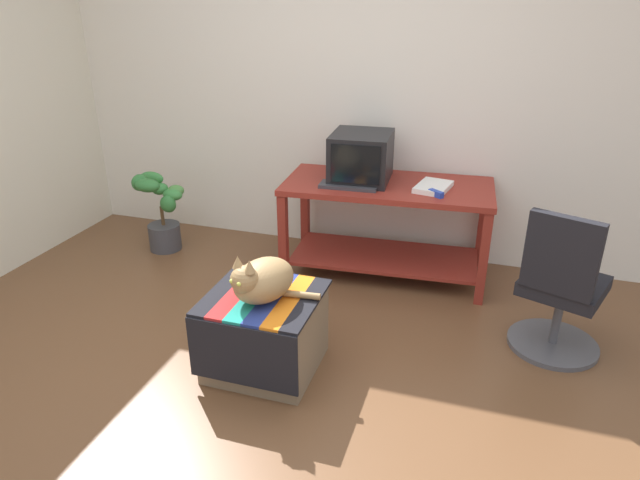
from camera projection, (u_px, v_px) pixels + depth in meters
name	position (u px, v px, depth m)	size (l,w,h in m)	color
ground_plane	(257.00, 397.00, 2.95)	(14.00, 14.00, 0.00)	brown
back_wall	(359.00, 84.00, 4.21)	(8.00, 0.10, 2.60)	silver
desk	(386.00, 213.00, 4.06)	(1.50, 0.77, 0.70)	maroon
tv_monitor	(361.00, 158.00, 3.98)	(0.44, 0.48, 0.34)	black
keyboard	(349.00, 186.00, 3.88)	(0.40, 0.15, 0.02)	#333338
book	(433.00, 187.00, 3.85)	(0.20, 0.30, 0.03)	white
ottoman_with_blanket	(264.00, 332.00, 3.10)	(0.60, 0.59, 0.45)	#7A664C
cat	(262.00, 280.00, 2.93)	(0.48, 0.44, 0.29)	#9E7A4C
potted_plant	(161.00, 214.00, 4.50)	(0.44, 0.37, 0.65)	#3D3D42
office_chair	(560.00, 293.00, 3.18)	(0.54, 0.54, 0.89)	#4C4C51
stapler	(436.00, 194.00, 3.71)	(0.04, 0.11, 0.04)	#2342B7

